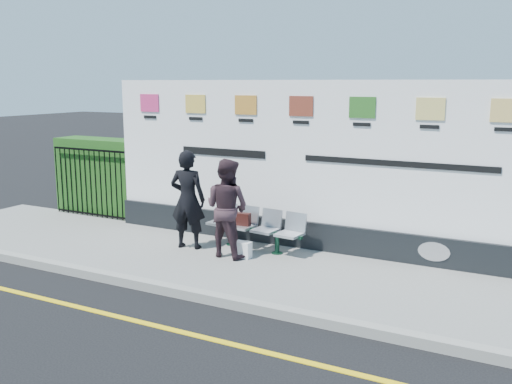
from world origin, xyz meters
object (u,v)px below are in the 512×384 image
Objects in this scene: woman_left at (188,200)px; bench at (254,238)px; billboard at (302,176)px; woman_right at (227,208)px.

bench is at bearing -168.39° from woman_left.
woman_left is (-1.09, -0.47, 0.69)m from bench.
billboard is at bearing -161.02° from woman_left.
woman_left is 1.05× the size of woman_right.
billboard is 4.24× the size of bench.
woman_left is at bearing -150.63° from bench.
bench is at bearing -139.62° from billboard.
bench is 1.37m from woman_left.
billboard is 4.71× the size of woman_right.
billboard is at bearing -122.60° from woman_right.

